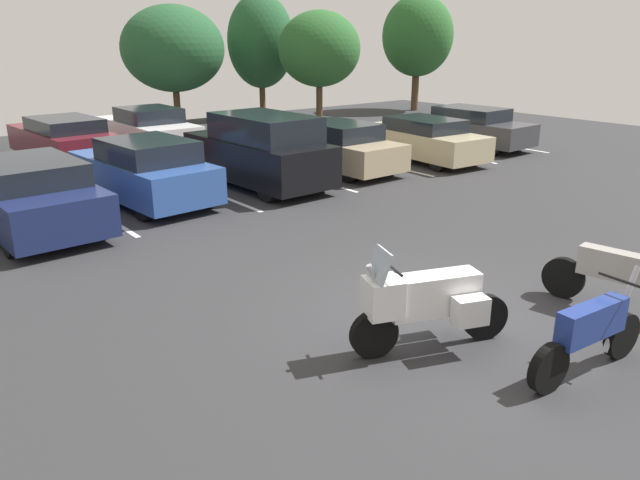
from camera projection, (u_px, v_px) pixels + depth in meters
ground at (437, 318)px, 8.97m from camera, size 44.00×44.00×0.10m
motorcycle_touring at (426, 301)px, 7.78m from camera, size 2.15×1.15×1.45m
motorcycle_second at (623, 278)px, 8.85m from camera, size 0.65×2.30×1.29m
motorcycle_third at (591, 334)px, 7.24m from camera, size 2.07×0.62×1.24m
parking_stripes at (159, 202)px, 14.94m from camera, size 27.00×4.62×0.01m
car_navy at (28, 194)px, 12.73m from camera, size 2.12×4.94×1.50m
car_blue at (144, 171)px, 14.75m from camera, size 2.18×4.60×1.57m
car_black at (260, 151)px, 16.24m from camera, size 2.04×4.72×1.94m
car_tan at (334, 147)px, 18.33m from camera, size 1.91×4.76×1.45m
car_champagne at (421, 139)px, 19.74m from camera, size 2.10×4.80×1.38m
car_charcoal at (468, 127)px, 22.06m from camera, size 1.95×4.83×1.43m
car_far_maroon at (63, 139)px, 19.40m from camera, size 2.17×4.90×1.45m
car_far_white at (148, 130)px, 21.33m from camera, size 1.93×4.91×1.52m
tree_far_left at (418, 36)px, 31.76m from camera, size 3.70×3.70×5.91m
tree_center_left at (261, 41)px, 29.13m from camera, size 3.21×3.21×5.80m
tree_center_right at (319, 49)px, 26.59m from camera, size 3.61×3.61×4.93m
tree_right at (173, 49)px, 26.55m from camera, size 4.48×4.48×5.17m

